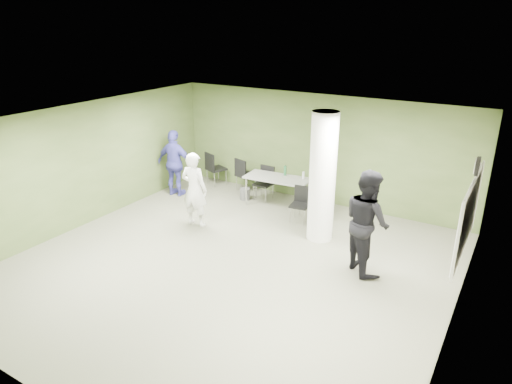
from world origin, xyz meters
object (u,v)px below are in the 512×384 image
Objects in this scene: folding_table at (278,179)px; woman_white at (194,190)px; man_blue at (175,163)px; man_black at (367,222)px; chair_back_left at (214,166)px.

woman_white reaches higher than folding_table.
man_blue reaches higher than woman_white.
man_black is 1.12× the size of man_blue.
man_blue is (-1.65, 1.26, 0.02)m from woman_white.
chair_back_left is at bearing -115.82° from man_blue.
woman_white is at bearing 138.74° from chair_back_left.
chair_back_left is at bearing 18.11° from man_black.
chair_back_left is at bearing -68.25° from woman_white.
chair_back_left is 1.28m from man_blue.
woman_white is at bearing -123.10° from folding_table.
man_black is at bearing -37.76° from folding_table.
man_black reaches higher than woman_white.
man_black is (2.92, -1.92, 0.27)m from folding_table.
man_blue is (-2.74, -0.72, 0.17)m from folding_table.
man_blue is at bearing -42.83° from woman_white.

